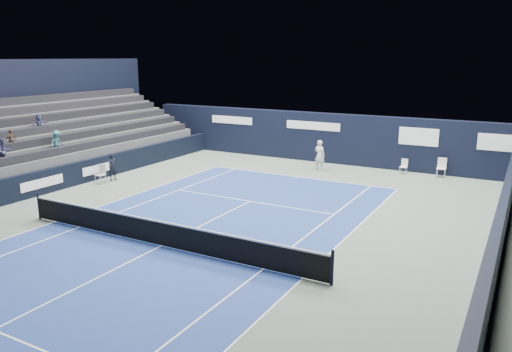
{
  "coord_description": "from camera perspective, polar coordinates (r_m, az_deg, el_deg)",
  "views": [
    {
      "loc": [
        11.0,
        -12.92,
        6.56
      ],
      "look_at": [
        0.42,
        6.22,
        1.3
      ],
      "focal_mm": 35.0,
      "sensor_mm": 36.0,
      "label": 1
    }
  ],
  "objects": [
    {
      "name": "court_markings",
      "position": [
        18.19,
        -10.79,
        -7.84
      ],
      "size": [
        11.03,
        23.83,
        0.0
      ],
      "color": "white",
      "rests_on": "court_surface"
    },
    {
      "name": "court_surface",
      "position": [
        18.19,
        -10.79,
        -7.86
      ],
      "size": [
        10.97,
        23.77,
        0.01
      ],
      "primitive_type": "cube",
      "color": "navy",
      "rests_on": "ground"
    },
    {
      "name": "folding_chair_back_b",
      "position": [
        29.53,
        20.45,
        1.05
      ],
      "size": [
        0.51,
        0.49,
        1.09
      ],
      "rotation": [
        0.0,
        0.0,
        0.06
      ],
      "color": "silver",
      "rests_on": "ground"
    },
    {
      "name": "tennis_player",
      "position": [
        29.59,
        7.28,
        2.38
      ],
      "size": [
        0.71,
        0.88,
        1.79
      ],
      "color": "silver",
      "rests_on": "ground"
    },
    {
      "name": "line_judge_chair",
      "position": [
        27.6,
        -17.28,
        0.37
      ],
      "size": [
        0.46,
        0.44,
        1.0
      ],
      "rotation": [
        0.0,
        0.0,
        0.04
      ],
      "color": "silver",
      "rests_on": "ground"
    },
    {
      "name": "side_barrier_left",
      "position": [
        28.51,
        -17.97,
        0.79
      ],
      "size": [
        0.33,
        22.0,
        1.2
      ],
      "color": "black",
      "rests_on": "ground"
    },
    {
      "name": "back_sponsor_wall",
      "position": [
        31.8,
        8.36,
        4.32
      ],
      "size": [
        26.0,
        0.63,
        3.1
      ],
      "color": "black",
      "rests_on": "ground"
    },
    {
      "name": "spectator_stand",
      "position": [
        31.73,
        -21.53,
        4.23
      ],
      "size": [
        6.0,
        18.0,
        6.4
      ],
      "color": "#48484A",
      "rests_on": "ground"
    },
    {
      "name": "folding_chair_back_a",
      "position": [
        29.8,
        16.58,
        1.35
      ],
      "size": [
        0.41,
        0.44,
        0.85
      ],
      "rotation": [
        0.0,
        0.0,
        -0.1
      ],
      "color": "silver",
      "rests_on": "ground"
    },
    {
      "name": "line_judge",
      "position": [
        28.02,
        -16.06,
        1.0
      ],
      "size": [
        0.44,
        0.59,
        1.48
      ],
      "primitive_type": "imported",
      "rotation": [
        0.0,
        0.0,
        1.4
      ],
      "color": "black",
      "rests_on": "ground"
    },
    {
      "name": "ground",
      "position": [
        19.66,
        -7.07,
        -6.08
      ],
      "size": [
        48.0,
        48.0,
        0.0
      ],
      "primitive_type": "plane",
      "color": "#56665A",
      "rests_on": "ground"
    },
    {
      "name": "tennis_net",
      "position": [
        18.02,
        -10.86,
        -6.36
      ],
      "size": [
        12.9,
        0.1,
        1.1
      ],
      "color": "black",
      "rests_on": "ground"
    },
    {
      "name": "enclosure_wall_right",
      "position": [
        19.76,
        26.27,
        -4.57
      ],
      "size": [
        0.3,
        22.0,
        1.8
      ],
      "primitive_type": "cube",
      "color": "black",
      "rests_on": "ground"
    }
  ]
}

